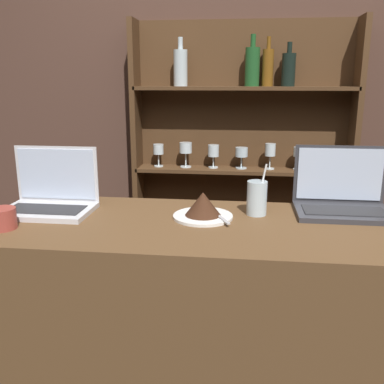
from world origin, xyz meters
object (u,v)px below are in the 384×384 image
(laptop_near, at_px, (51,197))
(coffee_cup, at_px, (2,219))
(laptop_far, at_px, (342,198))
(cake_plate, at_px, (203,207))
(water_glass, at_px, (257,198))

(laptop_near, bearing_deg, coffee_cup, -108.16)
(laptop_near, bearing_deg, laptop_far, 5.90)
(laptop_far, xyz_separation_m, cake_plate, (-0.50, -0.13, -0.01))
(laptop_far, distance_m, water_glass, 0.32)
(water_glass, distance_m, coffee_cup, 0.86)
(laptop_near, distance_m, cake_plate, 0.57)
(laptop_far, xyz_separation_m, coffee_cup, (-1.13, -0.32, -0.02))
(water_glass, xyz_separation_m, coffee_cup, (-0.82, -0.25, -0.03))
(cake_plate, distance_m, coffee_cup, 0.66)
(laptop_far, relative_size, coffee_cup, 3.69)
(cake_plate, relative_size, coffee_cup, 2.31)
(laptop_near, height_order, laptop_far, laptop_far)
(water_glass, bearing_deg, cake_plate, -161.88)
(laptop_near, height_order, coffee_cup, laptop_near)
(laptop_near, xyz_separation_m, laptop_far, (1.06, 0.11, 0.00))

